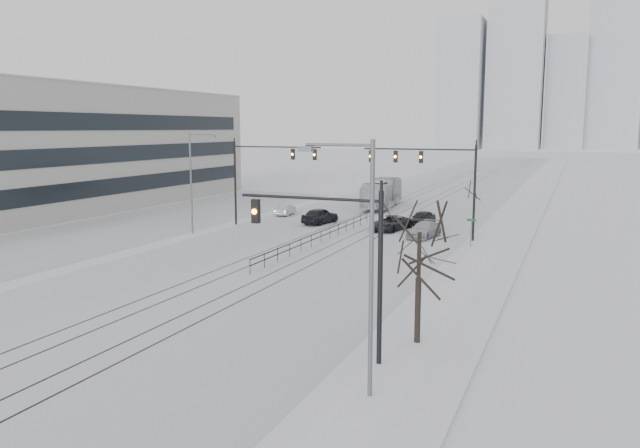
{
  "coord_description": "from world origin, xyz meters",
  "views": [
    {
      "loc": [
        19.27,
        -16.59,
        9.36
      ],
      "look_at": [
        3.96,
        20.25,
        3.2
      ],
      "focal_mm": 35.0,
      "sensor_mm": 36.0,
      "label": 1
    }
  ],
  "objects_px": {
    "box_truck": "(382,193)",
    "sedan_nb_front": "(390,223)",
    "bare_tree": "(419,244)",
    "sedan_sb_inner": "(320,216)",
    "sedan_sb_outer": "(286,210)",
    "traffic_mast_near": "(341,251)",
    "sedan_nb_far": "(422,218)",
    "sedan_nb_right": "(424,230)"
  },
  "relations": [
    {
      "from": "bare_tree",
      "to": "sedan_nb_far",
      "type": "xyz_separation_m",
      "value": [
        -7.67,
        33.14,
        -3.77
      ]
    },
    {
      "from": "traffic_mast_near",
      "to": "bare_tree",
      "type": "height_order",
      "value": "traffic_mast_near"
    },
    {
      "from": "box_truck",
      "to": "sedan_nb_front",
      "type": "bearing_deg",
      "value": 103.26
    },
    {
      "from": "sedan_nb_right",
      "to": "sedan_nb_far",
      "type": "xyz_separation_m",
      "value": [
        -1.72,
        6.41,
        0.04
      ]
    },
    {
      "from": "sedan_nb_right",
      "to": "box_truck",
      "type": "relative_size",
      "value": 0.38
    },
    {
      "from": "traffic_mast_near",
      "to": "sedan_sb_outer",
      "type": "distance_m",
      "value": 43.09
    },
    {
      "from": "sedan_sb_outer",
      "to": "sedan_nb_right",
      "type": "relative_size",
      "value": 0.8
    },
    {
      "from": "sedan_nb_front",
      "to": "traffic_mast_near",
      "type": "bearing_deg",
      "value": -66.15
    },
    {
      "from": "sedan_sb_outer",
      "to": "sedan_nb_front",
      "type": "bearing_deg",
      "value": 149.67
    },
    {
      "from": "traffic_mast_near",
      "to": "box_truck",
      "type": "distance_m",
      "value": 49.94
    },
    {
      "from": "traffic_mast_near",
      "to": "sedan_nb_right",
      "type": "relative_size",
      "value": 1.52
    },
    {
      "from": "bare_tree",
      "to": "sedan_sb_inner",
      "type": "distance_m",
      "value": 35.25
    },
    {
      "from": "sedan_nb_front",
      "to": "bare_tree",
      "type": "bearing_deg",
      "value": -60.53
    },
    {
      "from": "box_truck",
      "to": "sedan_sb_inner",
      "type": "bearing_deg",
      "value": 76.42
    },
    {
      "from": "sedan_sb_outer",
      "to": "sedan_nb_right",
      "type": "xyz_separation_m",
      "value": [
        17.02,
        -7.93,
        0.06
      ]
    },
    {
      "from": "sedan_nb_right",
      "to": "sedan_nb_far",
      "type": "bearing_deg",
      "value": 113.69
    },
    {
      "from": "traffic_mast_near",
      "to": "box_truck",
      "type": "height_order",
      "value": "traffic_mast_near"
    },
    {
      "from": "sedan_nb_right",
      "to": "sedan_sb_inner",
      "type": "bearing_deg",
      "value": 170.08
    },
    {
      "from": "traffic_mast_near",
      "to": "sedan_nb_far",
      "type": "distance_m",
      "value": 36.72
    },
    {
      "from": "sedan_nb_front",
      "to": "sedan_nb_far",
      "type": "height_order",
      "value": "sedan_nb_far"
    },
    {
      "from": "traffic_mast_near",
      "to": "sedan_nb_far",
      "type": "xyz_separation_m",
      "value": [
        -5.26,
        36.14,
        -3.85
      ]
    },
    {
      "from": "sedan_sb_outer",
      "to": "sedan_nb_front",
      "type": "height_order",
      "value": "sedan_nb_front"
    },
    {
      "from": "bare_tree",
      "to": "sedan_sb_outer",
      "type": "relative_size",
      "value": 1.65
    },
    {
      "from": "sedan_sb_outer",
      "to": "sedan_nb_far",
      "type": "distance_m",
      "value": 15.38
    },
    {
      "from": "sedan_sb_inner",
      "to": "sedan_sb_outer",
      "type": "height_order",
      "value": "sedan_sb_inner"
    },
    {
      "from": "traffic_mast_near",
      "to": "sedan_sb_outer",
      "type": "height_order",
      "value": "traffic_mast_near"
    },
    {
      "from": "sedan_nb_front",
      "to": "sedan_nb_right",
      "type": "distance_m",
      "value": 4.56
    },
    {
      "from": "traffic_mast_near",
      "to": "bare_tree",
      "type": "distance_m",
      "value": 3.85
    },
    {
      "from": "sedan_sb_outer",
      "to": "sedan_nb_front",
      "type": "distance_m",
      "value": 14.29
    },
    {
      "from": "sedan_nb_front",
      "to": "box_truck",
      "type": "bearing_deg",
      "value": 120.5
    },
    {
      "from": "sedan_nb_front",
      "to": "sedan_nb_right",
      "type": "bearing_deg",
      "value": -22.77
    },
    {
      "from": "sedan_nb_far",
      "to": "box_truck",
      "type": "relative_size",
      "value": 0.35
    },
    {
      "from": "bare_tree",
      "to": "sedan_sb_inner",
      "type": "height_order",
      "value": "bare_tree"
    },
    {
      "from": "sedan_sb_inner",
      "to": "sedan_nb_far",
      "type": "distance_m",
      "value": 9.92
    },
    {
      "from": "sedan_sb_outer",
      "to": "sedan_nb_far",
      "type": "relative_size",
      "value": 0.88
    },
    {
      "from": "box_truck",
      "to": "traffic_mast_near",
      "type": "bearing_deg",
      "value": 98.86
    },
    {
      "from": "traffic_mast_near",
      "to": "sedan_nb_front",
      "type": "height_order",
      "value": "traffic_mast_near"
    },
    {
      "from": "traffic_mast_near",
      "to": "sedan_sb_inner",
      "type": "height_order",
      "value": "traffic_mast_near"
    },
    {
      "from": "traffic_mast_near",
      "to": "box_truck",
      "type": "bearing_deg",
      "value": 105.03
    },
    {
      "from": "box_truck",
      "to": "sedan_nb_far",
      "type": "bearing_deg",
      "value": 116.4
    },
    {
      "from": "sedan_nb_far",
      "to": "box_truck",
      "type": "bearing_deg",
      "value": 129.48
    },
    {
      "from": "bare_tree",
      "to": "traffic_mast_near",
      "type": "bearing_deg",
      "value": -128.76
    }
  ]
}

